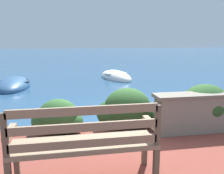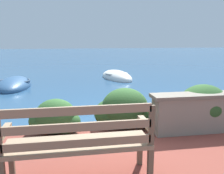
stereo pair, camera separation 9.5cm
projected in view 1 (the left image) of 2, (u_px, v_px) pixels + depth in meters
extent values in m
plane|color=navy|center=(132.00, 133.00, 4.87)|extent=(80.00, 80.00, 0.00)
cube|color=brown|center=(16.00, 160.00, 2.92)|extent=(0.06, 0.06, 0.40)
cube|color=brown|center=(144.00, 149.00, 3.20)|extent=(0.06, 0.06, 0.40)
cube|color=brown|center=(156.00, 165.00, 2.79)|extent=(0.06, 0.06, 0.40)
cube|color=#8C755B|center=(84.00, 144.00, 2.81)|extent=(1.62, 0.48, 0.05)
cube|color=#8C755B|center=(86.00, 143.00, 2.59)|extent=(1.54, 0.04, 0.09)
cube|color=#8C755B|center=(85.00, 127.00, 2.55)|extent=(1.54, 0.04, 0.09)
cube|color=#8C755B|center=(85.00, 111.00, 2.52)|extent=(1.54, 0.04, 0.09)
cube|color=brown|center=(5.00, 135.00, 2.42)|extent=(0.06, 0.04, 0.45)
cube|color=brown|center=(157.00, 125.00, 2.70)|extent=(0.06, 0.04, 0.45)
cube|color=#8C755B|center=(10.00, 132.00, 2.63)|extent=(0.07, 0.43, 0.05)
cube|color=#8C755B|center=(151.00, 123.00, 2.91)|extent=(0.07, 0.43, 0.05)
cube|color=gray|center=(210.00, 113.00, 4.36)|extent=(1.95, 0.35, 0.61)
cube|color=#6C655B|center=(212.00, 95.00, 4.29)|extent=(2.05, 0.39, 0.06)
ellipsoid|color=#2D5628|center=(58.00, 116.00, 4.22)|extent=(0.70, 0.63, 0.60)
ellipsoid|color=#2D5628|center=(47.00, 121.00, 4.25)|extent=(0.53, 0.47, 0.42)
ellipsoid|color=#2D5628|center=(69.00, 122.00, 4.24)|extent=(0.49, 0.44, 0.39)
ellipsoid|color=#284C23|center=(127.00, 108.00, 4.51)|extent=(0.85, 0.77, 0.72)
ellipsoid|color=#284C23|center=(114.00, 113.00, 4.55)|extent=(0.64, 0.57, 0.51)
ellipsoid|color=#284C23|center=(139.00, 115.00, 4.53)|extent=(0.60, 0.54, 0.47)
ellipsoid|color=#284C23|center=(205.00, 105.00, 4.57)|extent=(0.92, 0.83, 0.78)
ellipsoid|color=#284C23|center=(190.00, 111.00, 4.61)|extent=(0.69, 0.62, 0.55)
ellipsoid|color=#284C23|center=(218.00, 113.00, 4.59)|extent=(0.64, 0.58, 0.51)
ellipsoid|color=#2D517A|center=(13.00, 86.00, 9.38)|extent=(1.22, 2.56, 0.65)
torus|color=#2D4157|center=(13.00, 81.00, 9.34)|extent=(1.21, 1.21, 0.07)
cube|color=#846647|center=(15.00, 80.00, 9.71)|extent=(0.94, 0.14, 0.04)
cube|color=#846647|center=(12.00, 84.00, 9.04)|extent=(0.94, 0.14, 0.04)
ellipsoid|color=silver|center=(116.00, 77.00, 11.37)|extent=(1.56, 2.56, 0.66)
torus|color=gray|center=(116.00, 74.00, 11.34)|extent=(1.25, 1.25, 0.07)
cube|color=#846647|center=(119.00, 75.00, 11.02)|extent=(0.82, 0.31, 0.04)
cube|color=#846647|center=(113.00, 73.00, 11.61)|extent=(0.82, 0.31, 0.04)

